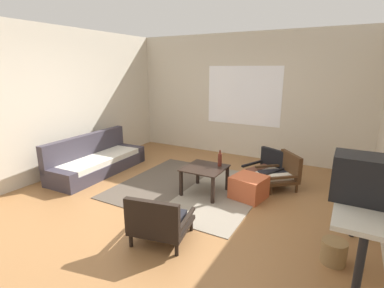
{
  "coord_description": "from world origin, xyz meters",
  "views": [
    {
      "loc": [
        2.11,
        -3.11,
        1.96
      ],
      "look_at": [
        0.01,
        0.65,
        0.82
      ],
      "focal_mm": 26.85,
      "sensor_mm": 36.0,
      "label": 1
    }
  ],
  "objects_px": {
    "armchair_by_window": "(267,168)",
    "console_shelf": "(362,201)",
    "glass_bottle": "(220,159)",
    "crt_television": "(367,179)",
    "ottoman_orange": "(249,187)",
    "wicker_basket": "(334,252)",
    "couch": "(96,161)",
    "coffee_table": "(205,172)",
    "armchair_corner": "(281,172)",
    "clay_vase": "(365,171)",
    "armchair_striped_foreground": "(159,221)"
  },
  "relations": [
    {
      "from": "clay_vase",
      "to": "crt_television",
      "type": "bearing_deg",
      "value": -90.39
    },
    {
      "from": "armchair_striped_foreground",
      "to": "wicker_basket",
      "type": "height_order",
      "value": "armchair_striped_foreground"
    },
    {
      "from": "couch",
      "to": "coffee_table",
      "type": "bearing_deg",
      "value": 3.74
    },
    {
      "from": "coffee_table",
      "to": "ottoman_orange",
      "type": "height_order",
      "value": "coffee_table"
    },
    {
      "from": "crt_television",
      "to": "console_shelf",
      "type": "bearing_deg",
      "value": 89.16
    },
    {
      "from": "clay_vase",
      "to": "coffee_table",
      "type": "bearing_deg",
      "value": 161.09
    },
    {
      "from": "armchair_corner",
      "to": "clay_vase",
      "type": "height_order",
      "value": "clay_vase"
    },
    {
      "from": "armchair_by_window",
      "to": "console_shelf",
      "type": "bearing_deg",
      "value": -55.59
    },
    {
      "from": "glass_bottle",
      "to": "console_shelf",
      "type": "bearing_deg",
      "value": -30.87
    },
    {
      "from": "crt_television",
      "to": "glass_bottle",
      "type": "height_order",
      "value": "crt_television"
    },
    {
      "from": "armchair_striped_foreground",
      "to": "console_shelf",
      "type": "xyz_separation_m",
      "value": [
        1.95,
        0.49,
        0.51
      ]
    },
    {
      "from": "ottoman_orange",
      "to": "clay_vase",
      "type": "distance_m",
      "value": 1.87
    },
    {
      "from": "coffee_table",
      "to": "armchair_by_window",
      "type": "distance_m",
      "value": 1.28
    },
    {
      "from": "wicker_basket",
      "to": "crt_television",
      "type": "bearing_deg",
      "value": -61.85
    },
    {
      "from": "armchair_striped_foreground",
      "to": "clay_vase",
      "type": "bearing_deg",
      "value": 20.85
    },
    {
      "from": "armchair_striped_foreground",
      "to": "armchair_corner",
      "type": "distance_m",
      "value": 2.47
    },
    {
      "from": "coffee_table",
      "to": "clay_vase",
      "type": "bearing_deg",
      "value": -18.91
    },
    {
      "from": "armchair_by_window",
      "to": "coffee_table",
      "type": "bearing_deg",
      "value": -124.96
    },
    {
      "from": "armchair_by_window",
      "to": "wicker_basket",
      "type": "relative_size",
      "value": 3.01
    },
    {
      "from": "console_shelf",
      "to": "wicker_basket",
      "type": "height_order",
      "value": "console_shelf"
    },
    {
      "from": "armchair_striped_foreground",
      "to": "clay_vase",
      "type": "relative_size",
      "value": 2.5
    },
    {
      "from": "coffee_table",
      "to": "console_shelf",
      "type": "xyz_separation_m",
      "value": [
        2.1,
        -0.97,
        0.42
      ]
    },
    {
      "from": "coffee_table",
      "to": "clay_vase",
      "type": "xyz_separation_m",
      "value": [
        2.1,
        -0.72,
        0.62
      ]
    },
    {
      "from": "ottoman_orange",
      "to": "wicker_basket",
      "type": "height_order",
      "value": "ottoman_orange"
    },
    {
      "from": "console_shelf",
      "to": "armchair_by_window",
      "type": "bearing_deg",
      "value": 124.41
    },
    {
      "from": "glass_bottle",
      "to": "crt_television",
      "type": "bearing_deg",
      "value": -35.41
    },
    {
      "from": "wicker_basket",
      "to": "clay_vase",
      "type": "bearing_deg",
      "value": 43.82
    },
    {
      "from": "armchair_corner",
      "to": "wicker_basket",
      "type": "distance_m",
      "value": 1.96
    },
    {
      "from": "coffee_table",
      "to": "glass_bottle",
      "type": "relative_size",
      "value": 2.44
    },
    {
      "from": "armchair_corner",
      "to": "crt_television",
      "type": "xyz_separation_m",
      "value": [
        1.08,
        -2.03,
        0.81
      ]
    },
    {
      "from": "couch",
      "to": "wicker_basket",
      "type": "xyz_separation_m",
      "value": [
        4.2,
        -0.73,
        -0.1
      ]
    },
    {
      "from": "coffee_table",
      "to": "armchair_corner",
      "type": "xyz_separation_m",
      "value": [
        1.02,
        0.85,
        -0.1
      ]
    },
    {
      "from": "armchair_corner",
      "to": "armchair_by_window",
      "type": "bearing_deg",
      "value": 146.34
    },
    {
      "from": "armchair_striped_foreground",
      "to": "glass_bottle",
      "type": "xyz_separation_m",
      "value": [
        0.03,
        1.65,
        0.28
      ]
    },
    {
      "from": "armchair_by_window",
      "to": "glass_bottle",
      "type": "bearing_deg",
      "value": -122.66
    },
    {
      "from": "coffee_table",
      "to": "console_shelf",
      "type": "height_order",
      "value": "console_shelf"
    },
    {
      "from": "clay_vase",
      "to": "console_shelf",
      "type": "bearing_deg",
      "value": -90.0
    },
    {
      "from": "ottoman_orange",
      "to": "clay_vase",
      "type": "bearing_deg",
      "value": -32.16
    },
    {
      "from": "armchair_striped_foreground",
      "to": "glass_bottle",
      "type": "relative_size",
      "value": 2.84
    },
    {
      "from": "ottoman_orange",
      "to": "console_shelf",
      "type": "height_order",
      "value": "console_shelf"
    },
    {
      "from": "armchair_corner",
      "to": "console_shelf",
      "type": "distance_m",
      "value": 2.18
    },
    {
      "from": "armchair_striped_foreground",
      "to": "ottoman_orange",
      "type": "bearing_deg",
      "value": 72.25
    },
    {
      "from": "crt_television",
      "to": "glass_bottle",
      "type": "distance_m",
      "value": 2.42
    },
    {
      "from": "wicker_basket",
      "to": "armchair_by_window",
      "type": "bearing_deg",
      "value": 122.21
    },
    {
      "from": "coffee_table",
      "to": "glass_bottle",
      "type": "xyz_separation_m",
      "value": [
        0.18,
        0.18,
        0.19
      ]
    },
    {
      "from": "armchair_by_window",
      "to": "armchair_corner",
      "type": "relative_size",
      "value": 0.95
    },
    {
      "from": "coffee_table",
      "to": "crt_television",
      "type": "relative_size",
      "value": 1.18
    },
    {
      "from": "coffee_table",
      "to": "armchair_striped_foreground",
      "type": "xyz_separation_m",
      "value": [
        0.15,
        -1.46,
        -0.1
      ]
    },
    {
      "from": "coffee_table",
      "to": "glass_bottle",
      "type": "height_order",
      "value": "glass_bottle"
    },
    {
      "from": "armchair_striped_foreground",
      "to": "crt_television",
      "type": "relative_size",
      "value": 1.38
    }
  ]
}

